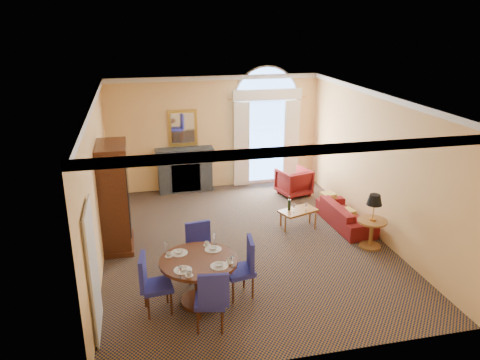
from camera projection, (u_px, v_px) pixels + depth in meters
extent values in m
plane|color=black|center=(245.00, 243.00, 10.30)|extent=(7.50, 7.50, 0.00)
cube|color=#F2BF73|center=(215.00, 133.00, 13.23)|extent=(6.00, 0.04, 3.20)
cube|color=#F2BF73|center=(96.00, 185.00, 9.15)|extent=(0.04, 7.50, 3.20)
cube|color=#F2BF73|center=(376.00, 165.00, 10.40)|extent=(0.04, 7.50, 3.20)
cube|color=silver|center=(246.00, 98.00, 9.24)|extent=(6.00, 7.50, 0.04)
cube|color=silver|center=(246.00, 101.00, 9.26)|extent=(6.00, 7.50, 0.12)
cube|color=silver|center=(93.00, 272.00, 7.14)|extent=(0.08, 0.90, 2.06)
cube|color=#353A3F|center=(185.00, 171.00, 13.18)|extent=(1.50, 0.40, 1.20)
cube|color=#353A3F|center=(184.00, 149.00, 12.95)|extent=(1.60, 0.46, 0.08)
cube|color=gold|center=(183.00, 128.00, 12.94)|extent=(0.80, 0.04, 1.00)
cube|color=silver|center=(183.00, 128.00, 12.93)|extent=(0.64, 0.02, 0.84)
cube|color=silver|center=(266.00, 142.00, 13.64)|extent=(1.90, 0.04, 2.50)
cube|color=#8CB1EA|center=(266.00, 142.00, 13.63)|extent=(1.70, 0.02, 2.30)
cylinder|color=silver|center=(266.00, 99.00, 13.22)|extent=(1.90, 0.04, 1.90)
cube|color=beige|center=(242.00, 145.00, 13.37)|extent=(0.45, 0.06, 2.45)
cube|color=beige|center=(291.00, 142.00, 13.68)|extent=(0.45, 0.06, 2.45)
cube|color=beige|center=(268.00, 95.00, 13.06)|extent=(2.00, 0.08, 0.30)
cube|color=#3B1B0D|center=(114.00, 201.00, 9.83)|extent=(0.58, 1.06, 2.12)
cube|color=#3B1B0D|center=(109.00, 148.00, 9.45)|extent=(0.66, 1.17, 0.17)
cube|color=#3B1B0D|center=(118.00, 244.00, 10.16)|extent=(0.66, 1.17, 0.11)
cylinder|color=#3B1B0D|center=(199.00, 261.00, 7.90)|extent=(1.34, 1.34, 0.06)
cylinder|color=#3B1B0D|center=(199.00, 283.00, 8.04)|extent=(0.18, 0.18, 0.79)
cylinder|color=#3B1B0D|center=(200.00, 301.00, 8.15)|extent=(0.67, 0.67, 0.07)
cylinder|color=silver|center=(213.00, 249.00, 8.22)|extent=(0.30, 0.30, 0.01)
imported|color=silver|center=(213.00, 248.00, 8.21)|extent=(0.15, 0.15, 0.04)
imported|color=silver|center=(207.00, 243.00, 8.36)|extent=(0.09, 0.09, 0.07)
cylinder|color=silver|center=(179.00, 253.00, 8.10)|extent=(0.30, 0.30, 0.01)
imported|color=silver|center=(179.00, 252.00, 8.09)|extent=(0.15, 0.15, 0.04)
imported|color=silver|center=(169.00, 254.00, 7.97)|extent=(0.09, 0.09, 0.07)
cylinder|color=silver|center=(183.00, 270.00, 7.55)|extent=(0.30, 0.30, 0.01)
imported|color=silver|center=(183.00, 269.00, 7.54)|extent=(0.15, 0.15, 0.04)
imported|color=silver|center=(189.00, 273.00, 7.38)|extent=(0.09, 0.09, 0.07)
cylinder|color=silver|center=(219.00, 266.00, 7.67)|extent=(0.30, 0.30, 0.01)
imported|color=silver|center=(219.00, 265.00, 7.66)|extent=(0.15, 0.15, 0.04)
imported|color=silver|center=(229.00, 260.00, 7.77)|extent=(0.09, 0.09, 0.07)
cube|color=navy|center=(199.00, 256.00, 8.76)|extent=(0.50, 0.50, 0.08)
cube|color=navy|center=(198.00, 236.00, 8.86)|extent=(0.48, 0.13, 0.57)
cylinder|color=#3B1B0D|center=(208.00, 262.00, 9.05)|extent=(0.04, 0.04, 0.44)
cylinder|color=#3B1B0D|center=(188.00, 264.00, 8.99)|extent=(0.04, 0.04, 0.44)
cylinder|color=#3B1B0D|center=(210.00, 272.00, 8.70)|extent=(0.04, 0.04, 0.44)
cylinder|color=#3B1B0D|center=(190.00, 274.00, 8.64)|extent=(0.04, 0.04, 0.44)
cube|color=navy|center=(210.00, 301.00, 7.37)|extent=(0.57, 0.57, 0.08)
cube|color=navy|center=(214.00, 291.00, 7.07)|extent=(0.48, 0.12, 0.57)
cylinder|color=#3B1B0D|center=(198.00, 322.00, 7.28)|extent=(0.04, 0.04, 0.44)
cylinder|color=#3B1B0D|center=(222.00, 322.00, 7.28)|extent=(0.04, 0.04, 0.44)
cylinder|color=#3B1B0D|center=(200.00, 308.00, 7.63)|extent=(0.04, 0.04, 0.44)
cylinder|color=#3B1B0D|center=(222.00, 308.00, 7.64)|extent=(0.04, 0.04, 0.44)
cube|color=navy|center=(239.00, 272.00, 8.22)|extent=(0.56, 0.56, 0.08)
cube|color=navy|center=(251.00, 254.00, 8.18)|extent=(0.12, 0.48, 0.57)
cylinder|color=#3B1B0D|center=(253.00, 287.00, 8.21)|extent=(0.04, 0.04, 0.44)
cylinder|color=#3B1B0D|center=(244.00, 277.00, 8.54)|extent=(0.04, 0.04, 0.44)
cylinder|color=#3B1B0D|center=(233.00, 292.00, 8.07)|extent=(0.04, 0.04, 0.44)
cylinder|color=#3B1B0D|center=(225.00, 282.00, 8.39)|extent=(0.04, 0.04, 0.44)
cube|color=navy|center=(157.00, 286.00, 7.77)|extent=(0.53, 0.53, 0.08)
cube|color=navy|center=(143.00, 272.00, 7.60)|extent=(0.13, 0.48, 0.57)
cylinder|color=#3B1B0D|center=(145.00, 296.00, 7.97)|extent=(0.04, 0.04, 0.44)
cylinder|color=#3B1B0D|center=(149.00, 308.00, 7.63)|extent=(0.04, 0.04, 0.44)
cylinder|color=#3B1B0D|center=(167.00, 292.00, 8.08)|extent=(0.04, 0.04, 0.44)
cylinder|color=#3B1B0D|center=(171.00, 304.00, 7.75)|extent=(0.04, 0.04, 0.44)
imported|color=maroon|center=(346.00, 215.00, 11.09)|extent=(0.81, 1.89, 0.54)
imported|color=maroon|center=(294.00, 182.00, 12.97)|extent=(0.99, 1.00, 0.75)
cube|color=brown|center=(298.00, 211.00, 10.94)|extent=(0.98, 0.74, 0.05)
cylinder|color=brown|center=(285.00, 224.00, 10.78)|extent=(0.04, 0.04, 0.39)
cylinder|color=brown|center=(315.00, 221.00, 10.93)|extent=(0.04, 0.04, 0.39)
cylinder|color=brown|center=(281.00, 218.00, 11.10)|extent=(0.04, 0.04, 0.39)
cylinder|color=brown|center=(310.00, 215.00, 11.25)|extent=(0.04, 0.04, 0.39)
cylinder|color=brown|center=(372.00, 221.00, 9.93)|extent=(0.63, 0.63, 0.04)
cylinder|color=brown|center=(371.00, 234.00, 10.03)|extent=(0.08, 0.08, 0.59)
cylinder|color=brown|center=(370.00, 246.00, 10.12)|extent=(0.46, 0.46, 0.04)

